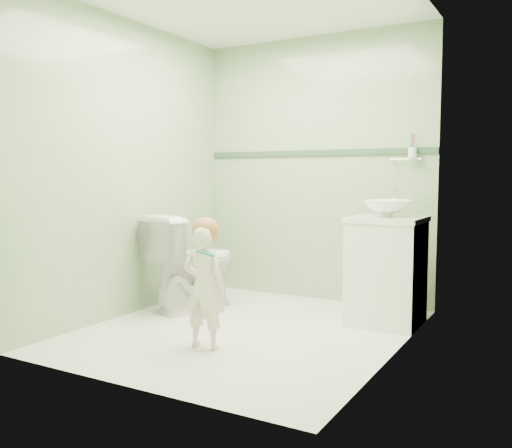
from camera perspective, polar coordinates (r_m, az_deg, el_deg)
The scene contains 12 objects.
ground at distance 4.12m, azimuth -1.05°, elevation -11.03°, with size 2.50×2.50×0.00m, color silver.
room_shell at distance 3.96m, azimuth -1.07°, elevation 5.90°, with size 2.50×2.54×2.40m.
trim_stripe at distance 5.07m, azimuth 6.12°, elevation 7.37°, with size 2.20×0.02×0.05m, color #325036.
vanity at distance 4.34m, azimuth 13.40°, elevation -4.93°, with size 0.52×0.50×0.80m, color white.
counter at distance 4.29m, azimuth 13.51°, elevation 0.48°, with size 0.54×0.52×0.04m, color white.
basin at distance 4.28m, azimuth 13.54°, elevation 1.60°, with size 0.37×0.37×0.13m, color white.
faucet at distance 4.46m, azimuth 14.21°, elevation 2.74°, with size 0.03×0.13×0.18m.
cup_holder at distance 4.73m, azimuth 15.89°, elevation 7.14°, with size 0.26×0.07×0.21m.
toilet at distance 4.72m, azimuth -6.61°, elevation -3.89°, with size 0.46×0.81×0.82m, color white.
toddler at distance 3.65m, azimuth -5.41°, elevation -6.59°, with size 0.30×0.20×0.81m, color beige.
hair_cap at distance 3.61m, azimuth -5.24°, elevation -0.73°, with size 0.18×0.18×0.18m, color #A56A36.
teal_toothbrush at distance 3.46m, azimuth -5.34°, elevation -2.99°, with size 0.11×0.14×0.08m.
Camera 1 is at (2.01, -3.41, 1.14)m, focal length 38.42 mm.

